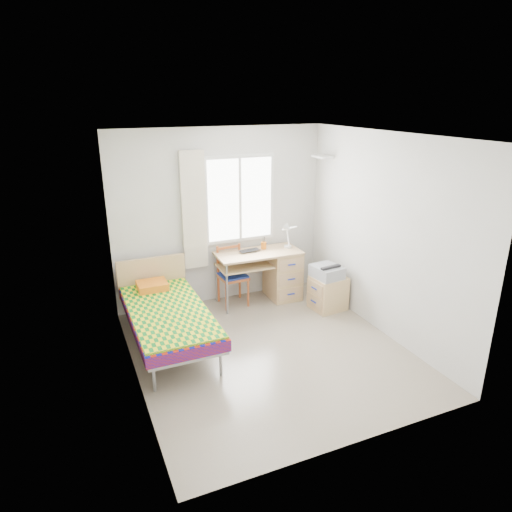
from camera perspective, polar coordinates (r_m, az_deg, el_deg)
The scene contains 17 objects.
floor at distance 5.78m, azimuth 1.71°, elevation -11.80°, with size 3.50×3.50×0.00m, color #BCAD93.
ceiling at distance 4.97m, azimuth 2.01°, elevation 14.82°, with size 3.50×3.50×0.00m, color white.
wall_back at distance 6.79m, azimuth -4.45°, elevation 4.86°, with size 3.20×3.20×0.00m, color silver.
wall_left at distance 4.81m, azimuth -15.68°, elevation -1.97°, with size 3.50×3.50×0.00m, color silver.
wall_right at distance 6.06m, azimuth 15.70°, elevation 2.40°, with size 3.50×3.50×0.00m, color silver.
window at distance 6.81m, azimuth -2.04°, elevation 7.11°, with size 1.10×0.04×1.30m.
curtain at distance 6.57m, azimuth -7.76°, elevation 5.60°, with size 0.35×0.05×1.70m, color beige.
floating_shelf at distance 6.95m, azimuth 8.31°, elevation 12.19°, with size 0.20×0.32×0.03m, color white.
bed at distance 5.88m, azimuth -11.09°, elevation -6.97°, with size 0.95×2.00×0.87m.
desk at distance 7.06m, azimuth 2.83°, elevation -1.96°, with size 1.28×0.61×0.79m.
chair at distance 6.85m, azimuth -2.99°, elevation -1.96°, with size 0.41×0.41×0.90m.
cabinet at distance 6.83m, azimuth 8.98°, elevation -4.57°, with size 0.51×0.45×0.50m.
printer at distance 6.68m, azimuth 8.85°, elevation -1.91°, with size 0.41×0.46×0.18m.
laptop at distance 6.78m, azimuth -0.62°, elevation 0.54°, with size 0.32×0.21×0.03m, color black.
pen_cup at distance 6.94m, azimuth 0.96°, elevation 1.32°, with size 0.08×0.08×0.10m, color orange.
task_lamp at distance 6.82m, azimuth 4.02°, elevation 2.90°, with size 0.23×0.33×0.44m.
book at distance 6.79m, azimuth -1.08°, elevation -1.36°, with size 0.19×0.26×0.02m, color gray.
Camera 1 is at (-2.12, -4.48, 2.99)m, focal length 32.00 mm.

